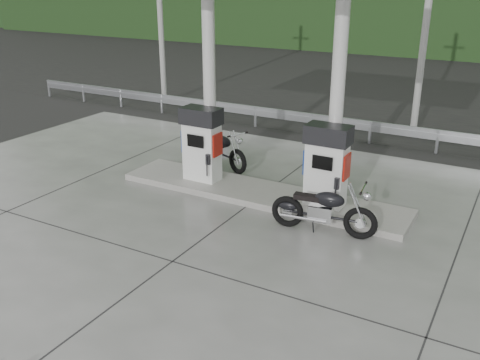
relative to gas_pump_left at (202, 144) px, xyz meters
The scene contains 14 objects.
ground 3.16m from the gas_pump_left, 57.38° to the right, with size 160.00×160.00×0.00m, color black.
forecourt_apron 3.15m from the gas_pump_left, 57.38° to the right, with size 18.00×14.00×0.02m, color slate.
pump_island 1.87m from the gas_pump_left, ahead, with size 7.00×1.40×0.15m, color gray.
gas_pump_left is the anchor object (origin of this frame).
gas_pump_right 3.20m from the gas_pump_left, ahead, with size 0.95×0.55×1.80m, color white, non-canonical shape.
canopy_column_left 1.65m from the gas_pump_left, 90.00° to the left, with size 0.30×0.30×5.00m, color white.
canopy_column_right 3.60m from the gas_pump_left, ahead, with size 0.30×0.30×5.00m, color white.
guardrail 5.74m from the gas_pump_left, 73.78° to the left, with size 26.00×0.16×1.42m, color #96989D, non-canonical shape.
road 9.20m from the gas_pump_left, 79.92° to the left, with size 60.00×7.00×0.01m, color black.
utility_pole_a 9.93m from the gas_pump_left, 132.44° to the left, with size 0.22×0.22×8.00m, color #979792.
utility_pole_b 8.40m from the gas_pump_left, 62.78° to the left, with size 0.22×0.22×8.00m, color #979792.
tree_band 27.61m from the gas_pump_left, 86.67° to the left, with size 80.00×6.00×6.00m, color black.
motorcycle_left 3.75m from the gas_pump_left, 16.22° to the right, with size 2.03×0.64×0.96m, color black, non-canonical shape.
motorcycle_right 1.54m from the gas_pump_left, 102.76° to the left, with size 1.99×0.63×0.94m, color black, non-canonical shape.
Camera 1 is at (5.26, -7.88, 4.93)m, focal length 40.00 mm.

